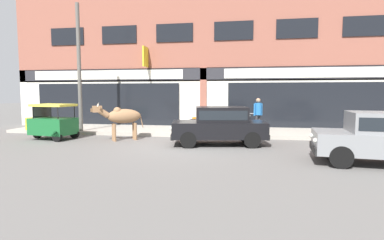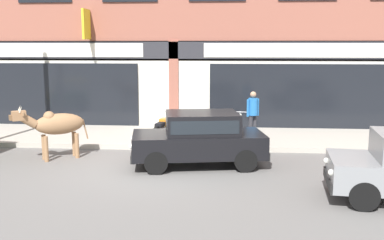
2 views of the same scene
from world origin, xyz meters
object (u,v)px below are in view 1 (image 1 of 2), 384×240
(car_0, at_px, (220,124))
(cow, at_px, (122,117))
(motorcycle_2, at_px, (246,124))
(pedestrian, at_px, (258,111))
(car_1, at_px, (384,136))
(motorcycle_0, at_px, (195,124))
(utility_pole, at_px, (79,68))
(motorcycle_1, at_px, (222,124))
(auto_rickshaw, at_px, (52,124))

(car_0, bearing_deg, cow, 174.75)
(motorcycle_2, xyz_separation_m, pedestrian, (0.54, 0.17, 0.60))
(cow, height_order, car_1, cow)
(motorcycle_0, relative_size, motorcycle_2, 1.00)
(car_0, bearing_deg, utility_pole, 163.95)
(car_1, bearing_deg, car_0, 151.88)
(car_1, xyz_separation_m, pedestrian, (-3.14, 5.37, 0.32))
(motorcycle_0, height_order, motorcycle_1, same)
(motorcycle_0, height_order, motorcycle_2, same)
(cow, relative_size, utility_pole, 0.31)
(car_1, distance_m, motorcycle_2, 6.37)
(auto_rickshaw, bearing_deg, car_1, -12.74)
(car_0, height_order, utility_pole, utility_pole)
(motorcycle_1, relative_size, motorcycle_2, 1.01)
(car_0, relative_size, motorcycle_1, 2.09)
(pedestrian, bearing_deg, car_1, -59.65)
(auto_rickshaw, height_order, utility_pole, utility_pole)
(motorcycle_1, bearing_deg, car_0, -87.82)
(auto_rickshaw, bearing_deg, motorcycle_0, 22.20)
(motorcycle_0, bearing_deg, motorcycle_2, 2.66)
(motorcycle_1, distance_m, utility_pole, 7.35)
(cow, bearing_deg, motorcycle_2, 24.14)
(motorcycle_0, relative_size, utility_pole, 0.30)
(motorcycle_0, relative_size, motorcycle_1, 0.99)
(car_1, relative_size, pedestrian, 2.33)
(auto_rickshaw, xyz_separation_m, pedestrian, (8.79, 2.67, 0.47))
(auto_rickshaw, bearing_deg, motorcycle_2, 16.85)
(auto_rickshaw, height_order, motorcycle_2, auto_rickshaw)
(motorcycle_0, bearing_deg, utility_pole, -174.03)
(car_0, bearing_deg, motorcycle_0, 118.15)
(motorcycle_2, bearing_deg, motorcycle_0, -177.34)
(motorcycle_1, height_order, utility_pole, utility_pole)
(cow, distance_m, motorcycle_2, 5.65)
(utility_pole, bearing_deg, cow, -29.90)
(pedestrian, bearing_deg, utility_pole, -174.20)
(car_0, height_order, motorcycle_0, car_0)
(car_0, distance_m, pedestrian, 3.27)
(car_0, relative_size, utility_pole, 0.62)
(car_0, xyz_separation_m, motorcycle_2, (1.02, 2.68, -0.28))
(motorcycle_2, height_order, pedestrian, pedestrian)
(car_1, xyz_separation_m, motorcycle_1, (-4.81, 5.20, -0.28))
(pedestrian, bearing_deg, motorcycle_2, -162.41)
(cow, bearing_deg, car_1, -18.15)
(auto_rickshaw, height_order, pedestrian, pedestrian)
(car_1, bearing_deg, auto_rickshaw, 167.26)
(pedestrian, bearing_deg, cow, -156.46)
(cow, xyz_separation_m, car_1, (8.82, -2.89, -0.19))
(motorcycle_1, bearing_deg, motorcycle_0, -174.96)
(motorcycle_2, bearing_deg, car_0, -110.90)
(cow, height_order, motorcycle_1, cow)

